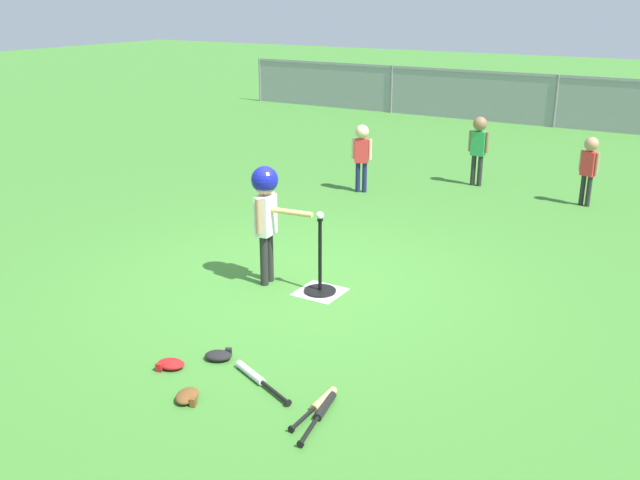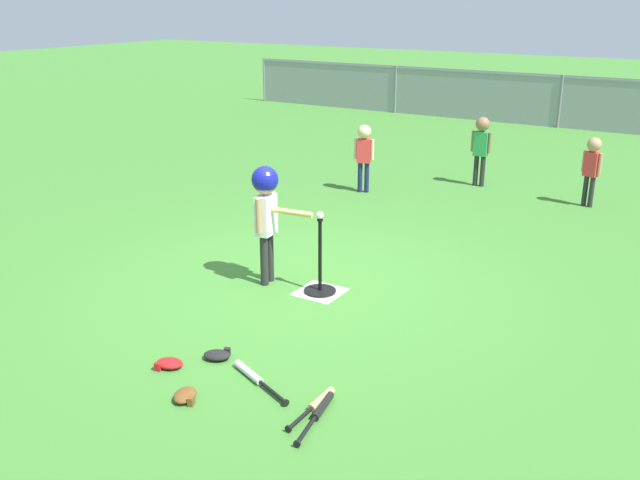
% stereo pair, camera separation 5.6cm
% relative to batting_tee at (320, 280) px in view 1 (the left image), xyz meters
% --- Properties ---
extents(ground_plane, '(60.00, 60.00, 0.00)m').
position_rel_batting_tee_xyz_m(ground_plane, '(-0.27, 0.09, -0.13)').
color(ground_plane, '#3D7A2D').
extents(home_plate, '(0.44, 0.44, 0.01)m').
position_rel_batting_tee_xyz_m(home_plate, '(0.00, 0.00, -0.12)').
color(home_plate, white).
rests_on(home_plate, ground_plane).
extents(batting_tee, '(0.32, 0.32, 0.76)m').
position_rel_batting_tee_xyz_m(batting_tee, '(0.00, 0.00, 0.00)').
color(batting_tee, black).
rests_on(batting_tee, ground_plane).
extents(baseball_on_tee, '(0.07, 0.07, 0.07)m').
position_rel_batting_tee_xyz_m(baseball_on_tee, '(0.00, 0.00, 0.67)').
color(baseball_on_tee, white).
rests_on(baseball_on_tee, batting_tee).
extents(batter_child, '(0.64, 0.35, 1.22)m').
position_rel_batting_tee_xyz_m(batter_child, '(-0.58, -0.07, 0.74)').
color(batter_child, '#262626').
rests_on(batter_child, ground_plane).
extents(fielder_near_right, '(0.32, 0.21, 1.06)m').
position_rel_batting_tee_xyz_m(fielder_near_right, '(-0.06, 4.80, 0.56)').
color(fielder_near_right, '#262626').
rests_on(fielder_near_right, ground_plane).
extents(fielder_deep_left, '(0.27, 0.19, 0.97)m').
position_rel_batting_tee_xyz_m(fielder_deep_left, '(1.61, 4.52, 0.50)').
color(fielder_deep_left, '#262626').
rests_on(fielder_deep_left, ground_plane).
extents(fielder_deep_right, '(0.28, 0.20, 1.01)m').
position_rel_batting_tee_xyz_m(fielder_deep_right, '(-1.41, 3.55, 0.52)').
color(fielder_deep_right, '#191E4C').
rests_on(fielder_deep_right, ground_plane).
extents(spare_bat_silver, '(0.68, 0.33, 0.06)m').
position_rel_batting_tee_xyz_m(spare_bat_silver, '(0.44, -1.71, -0.10)').
color(spare_bat_silver, silver).
rests_on(spare_bat_silver, ground_plane).
extents(spare_bat_wood, '(0.06, 0.59, 0.06)m').
position_rel_batting_tee_xyz_m(spare_bat_wood, '(1.06, -1.77, -0.10)').
color(spare_bat_wood, '#DBB266').
rests_on(spare_bat_wood, ground_plane).
extents(spare_bat_black, '(0.17, 0.65, 0.06)m').
position_rel_batting_tee_xyz_m(spare_bat_black, '(1.13, -1.85, -0.10)').
color(spare_bat_black, black).
rests_on(spare_bat_black, ground_plane).
extents(glove_by_plate, '(0.27, 0.24, 0.07)m').
position_rel_batting_tee_xyz_m(glove_by_plate, '(-0.00, -1.59, -0.09)').
color(glove_by_plate, black).
rests_on(glove_by_plate, ground_plane).
extents(glove_near_bats, '(0.25, 0.22, 0.07)m').
position_rel_batting_tee_xyz_m(glove_near_bats, '(-0.24, -1.90, -0.09)').
color(glove_near_bats, '#B21919').
rests_on(glove_near_bats, ground_plane).
extents(glove_tossed_aside, '(0.23, 0.26, 0.07)m').
position_rel_batting_tee_xyz_m(glove_tossed_aside, '(0.19, -2.19, -0.09)').
color(glove_tossed_aside, brown).
rests_on(glove_tossed_aside, ground_plane).
extents(outfield_fence, '(16.06, 0.06, 1.15)m').
position_rel_batting_tee_xyz_m(outfield_fence, '(-0.27, 10.56, 0.49)').
color(outfield_fence, slate).
rests_on(outfield_fence, ground_plane).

